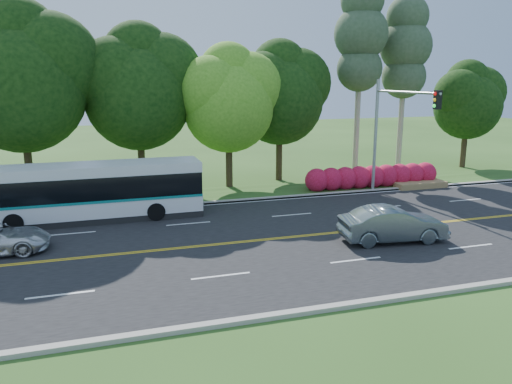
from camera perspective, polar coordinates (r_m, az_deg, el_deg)
name	(u,v)px	position (r m, az deg, el deg)	size (l,w,h in m)	color
ground	(329,234)	(23.55, 8.35, -4.73)	(120.00, 120.00, 0.00)	#2C4D19
road	(329,233)	(23.54, 8.36, -4.71)	(60.00, 14.00, 0.02)	black
curb_north	(278,198)	(29.89, 2.48, -0.65)	(60.00, 0.30, 0.15)	#9F9B90
curb_south	(422,294)	(17.77, 18.46, -11.03)	(60.00, 0.30, 0.15)	#9F9B90
grass_verge	(268,191)	(31.59, 1.36, 0.06)	(60.00, 4.00, 0.10)	#2C4D19
lane_markings	(327,233)	(23.50, 8.15, -4.70)	(57.60, 13.82, 0.00)	gold
tree_row	(175,83)	(32.66, -9.19, 12.14)	(44.70, 9.10, 13.84)	black
bougainvillea_hedge	(376,177)	(33.66, 13.51, 1.67)	(9.50, 2.25, 1.50)	maroon
traffic_signal	(393,120)	(30.45, 15.41, 7.93)	(0.42, 6.10, 7.00)	#979A9F
transit_bus	(91,193)	(26.43, -18.38, -0.07)	(10.99, 2.51, 2.87)	white
sedan	(393,224)	(22.78, 15.37, -3.60)	(1.63, 4.67, 1.54)	#556267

